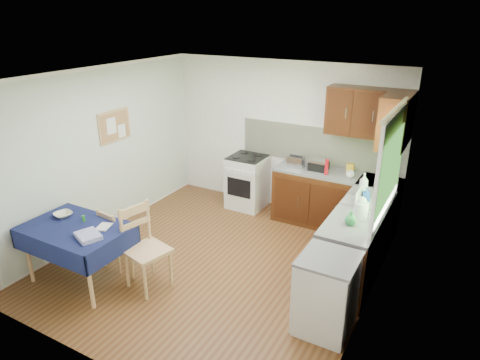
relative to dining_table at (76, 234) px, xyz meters
The scene contains 33 objects.
floor 1.87m from the dining_table, 42.96° to the left, with size 4.20×4.20×0.00m, color #4F2D15.
ceiling 2.54m from the dining_table, 42.96° to the left, with size 4.00×4.20×0.02m, color white.
wall_back 3.58m from the dining_table, 68.73° to the left, with size 4.00×0.02×2.50m, color silver.
wall_front 1.67m from the dining_table, 35.25° to the right, with size 4.00×0.02×2.50m, color silver.
wall_left 1.51m from the dining_table, 121.02° to the left, with size 0.02×4.20×2.50m, color silver.
wall_right 3.54m from the dining_table, 19.99° to the left, with size 0.02×4.20×2.50m, color silver.
base_cabinets 3.61m from the dining_table, 42.88° to the left, with size 1.90×2.30×0.86m.
worktop_back 3.80m from the dining_table, 52.08° to the left, with size 1.90×0.60×0.04m, color slate.
worktop_right 3.51m from the dining_table, 31.73° to the left, with size 0.60×1.70×0.04m, color slate.
worktop_corner 4.23m from the dining_table, 45.11° to the left, with size 0.60×0.60×0.04m, color slate.
splashback 3.84m from the dining_table, 59.49° to the left, with size 2.70×0.02×0.60m, color beige.
upper_cabinets 4.27m from the dining_table, 46.85° to the left, with size 1.20×0.85×0.70m.
stove 3.10m from the dining_table, 75.36° to the left, with size 0.60×0.61×0.92m.
window 3.89m from the dining_table, 30.20° to the left, with size 0.04×1.48×1.26m.
fridge 3.06m from the dining_table, 12.19° to the left, with size 0.58×0.60×0.89m.
corkboard 1.89m from the dining_table, 114.75° to the left, with size 0.04×0.62×0.47m.
dining_table is the anchor object (origin of this frame).
chair_far 0.54m from the dining_table, 69.45° to the left, with size 0.41×0.41×0.85m.
chair_near 0.85m from the dining_table, 23.14° to the left, with size 0.57×0.57×1.06m.
toaster 3.40m from the dining_table, 60.36° to the left, with size 0.25×0.16×0.20m.
sandwich_press 3.64m from the dining_table, 55.88° to the left, with size 0.28×0.24×0.16m.
sauce_bottle 3.62m from the dining_table, 52.31° to the left, with size 0.05×0.05×0.24m, color red.
yellow_packet 4.00m from the dining_table, 51.21° to the left, with size 0.11×0.07×0.14m, color gold.
dish_rack 3.59m from the dining_table, 35.54° to the left, with size 0.41×0.31×0.19m.
kettle 3.47m from the dining_table, 28.61° to the left, with size 0.17×0.17×0.28m.
cup 3.89m from the dining_table, 48.80° to the left, with size 0.12×0.12×0.09m, color white.
soap_bottle_a 3.73m from the dining_table, 38.84° to the left, with size 0.13×0.13×0.33m, color silver.
soap_bottle_b 3.68m from the dining_table, 35.83° to the left, with size 0.09×0.09×0.20m, color blue.
soap_bottle_c 3.31m from the dining_table, 25.64° to the left, with size 0.13×0.13×0.17m, color #23833C.
plate_bowl 0.39m from the dining_table, 161.36° to the left, with size 0.22×0.22×0.05m, color beige.
book 0.31m from the dining_table, 26.45° to the left, with size 0.15×0.21×0.02m, color white.
spice_jar 0.21m from the dining_table, 93.14° to the left, with size 0.04×0.04×0.08m, color #238026.
tea_towel 0.40m from the dining_table, 18.29° to the right, with size 0.30×0.24×0.05m, color #2A2E9D.
Camera 1 is at (2.71, -4.25, 3.22)m, focal length 32.00 mm.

